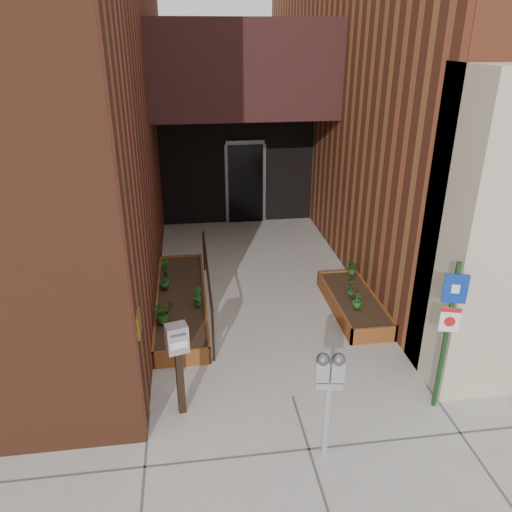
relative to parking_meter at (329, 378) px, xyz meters
name	(u,v)px	position (x,y,z in m)	size (l,w,h in m)	color
ground	(293,396)	(-0.16, 1.09, -1.14)	(80.00, 80.00, 0.00)	#9E9991
architecture	(229,20)	(-0.35, 7.99, 3.84)	(20.00, 14.60, 10.00)	brown
planter_left	(181,302)	(-1.71, 3.79, -1.01)	(0.90, 3.60, 0.30)	brown
planter_right	(353,304)	(1.44, 3.29, -1.01)	(0.80, 2.20, 0.30)	brown
handrail	(207,272)	(-1.21, 3.74, -0.40)	(0.04, 3.34, 0.90)	black
parking_meter	(329,378)	(0.00, 0.00, 0.00)	(0.34, 0.18, 1.48)	#B9B9BB
sign_post	(449,322)	(1.73, 0.63, 0.20)	(0.29, 0.11, 2.18)	#143815
payment_dropbox	(178,351)	(-1.71, 1.00, -0.16)	(0.31, 0.26, 1.37)	black
shrub_left_a	(163,311)	(-2.00, 2.89, -0.64)	(0.36, 0.36, 0.40)	#255D1A
shrub_left_b	(197,296)	(-1.41, 3.37, -0.67)	(0.19, 0.19, 0.34)	#1B611D
shrub_left_c	(164,280)	(-2.01, 4.09, -0.67)	(0.19, 0.19, 0.34)	#1F5217
shrub_left_d	(165,266)	(-2.01, 4.68, -0.66)	(0.19, 0.19, 0.36)	#18541A
shrub_right_a	(357,300)	(1.35, 2.89, -0.69)	(0.17, 0.17, 0.30)	#1D5F1B
shrub_right_b	(351,288)	(1.37, 3.28, -0.66)	(0.19, 0.19, 0.37)	#1B5B1A
shrub_right_c	(352,267)	(1.69, 4.19, -0.70)	(0.26, 0.26, 0.29)	#275D1A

